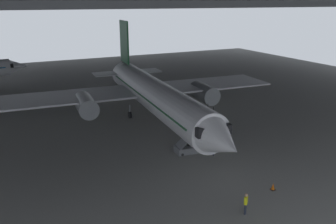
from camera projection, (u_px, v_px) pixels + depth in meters
ground_plane at (153, 120)px, 46.50m from camera, size 110.00×110.00×0.00m
airplane_main at (154, 94)px, 45.04m from camera, size 37.38×38.67×12.01m
boarding_stairs at (194, 144)px, 36.65m from camera, size 4.40×1.78×4.77m
crew_worker_near_nose at (246, 202)px, 25.68m from camera, size 0.45×0.40×1.68m
crew_worker_by_stairs at (214, 146)px, 35.55m from camera, size 0.38×0.48×1.75m
traffic_cone_orange at (273, 187)px, 29.21m from camera, size 0.36×0.36×0.60m
baggage_tug at (175, 95)px, 56.41m from camera, size 1.35×2.24×0.90m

